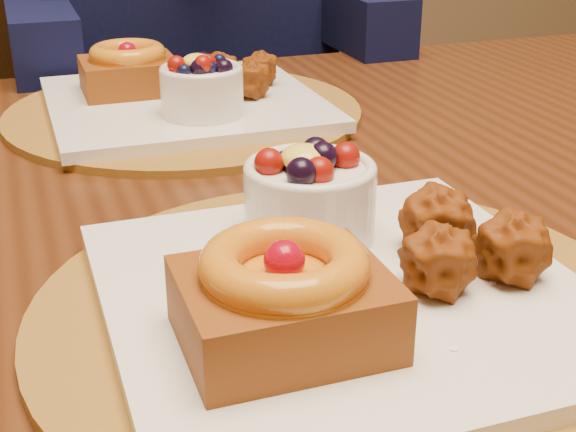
% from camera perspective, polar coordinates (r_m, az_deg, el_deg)
% --- Properties ---
extents(dining_table, '(1.60, 0.90, 0.76)m').
position_cam_1_polar(dining_table, '(0.71, -3.14, -3.75)').
color(dining_table, '#3A1A0A').
rests_on(dining_table, ground).
extents(place_setting_near, '(0.38, 0.38, 0.09)m').
position_cam_1_polar(place_setting_near, '(0.48, 3.60, -4.37)').
color(place_setting_near, brown).
rests_on(place_setting_near, dining_table).
extents(place_setting_far, '(0.38, 0.38, 0.08)m').
position_cam_1_polar(place_setting_far, '(0.87, -7.51, 8.40)').
color(place_setting_far, brown).
rests_on(place_setting_far, dining_table).
extents(chair_far, '(0.48, 0.48, 0.91)m').
position_cam_1_polar(chair_far, '(1.48, -11.03, 3.78)').
color(chair_far, black).
rests_on(chair_far, ground).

